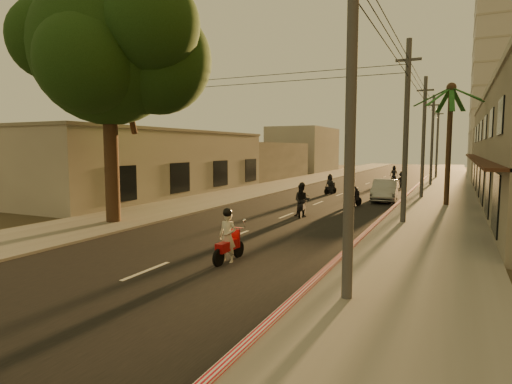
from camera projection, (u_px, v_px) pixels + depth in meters
ground at (213, 245)px, 16.74m from camera, size 160.00×160.00×0.00m
road at (340, 195)px, 34.75m from camera, size 10.00×140.00×0.02m
sidewalk_right at (440, 199)px, 31.57m from camera, size 5.00×140.00×0.12m
sidewalk_left at (256, 190)px, 37.91m from camera, size 5.00×140.00×0.12m
curb_stripe at (397, 204)px, 28.08m from camera, size 0.20×60.00×0.20m
left_building at (154, 163)px, 34.99m from camera, size 8.20×24.20×5.20m
broadleaf_tree at (116, 50)px, 20.60m from camera, size 9.60×8.70×12.10m
palm_tree at (451, 95)px, 27.03m from camera, size 5.00×5.00×8.20m
utility_poles at (425, 110)px, 31.46m from camera, size 1.20×48.26×9.00m
filler_right at (508, 155)px, 51.03m from camera, size 8.00×14.00×6.00m
filler_left_near at (257, 161)px, 53.05m from camera, size 8.00×14.00×4.40m
filler_left_far at (304, 150)px, 69.12m from camera, size 8.00×14.00×7.00m
scooter_red at (228, 239)px, 14.13m from camera, size 0.71×1.86×1.83m
scooter_mid_a at (302, 201)px, 23.55m from camera, size 1.12×1.94×1.92m
scooter_mid_b at (352, 194)px, 27.46m from camera, size 1.30×1.75×1.82m
scooter_far_a at (330, 185)px, 35.09m from camera, size 1.06×1.64×1.66m
scooter_far_b at (401, 181)px, 39.72m from camera, size 1.26×1.64×1.63m
parked_car at (385, 190)px, 30.46m from camera, size 2.38×4.95×1.54m
scooter_far_c at (394, 174)px, 48.98m from camera, size 0.88×1.81×1.78m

